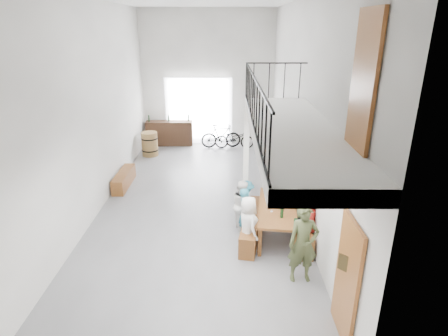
{
  "coord_description": "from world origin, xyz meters",
  "views": [
    {
      "loc": [
        0.78,
        -9.83,
        4.84
      ],
      "look_at": [
        0.72,
        -0.5,
        1.27
      ],
      "focal_mm": 30.0,
      "sensor_mm": 36.0,
      "label": 1
    }
  ],
  "objects_px": {
    "oak_barrel": "(150,144)",
    "serving_counter": "(170,133)",
    "host_standing": "(303,244)",
    "bicycle_near": "(234,138)",
    "tasting_table": "(277,210)",
    "side_bench": "(124,179)",
    "bench_inner": "(252,225)"
  },
  "relations": [
    {
      "from": "oak_barrel",
      "to": "serving_counter",
      "type": "distance_m",
      "value": 1.54
    },
    {
      "from": "oak_barrel",
      "to": "serving_counter",
      "type": "bearing_deg",
      "value": 68.12
    },
    {
      "from": "serving_counter",
      "to": "host_standing",
      "type": "distance_m",
      "value": 9.97
    },
    {
      "from": "serving_counter",
      "to": "bicycle_near",
      "type": "height_order",
      "value": "serving_counter"
    },
    {
      "from": "host_standing",
      "to": "bicycle_near",
      "type": "distance_m",
      "value": 8.75
    },
    {
      "from": "serving_counter",
      "to": "bicycle_near",
      "type": "bearing_deg",
      "value": -12.9
    },
    {
      "from": "side_bench",
      "to": "oak_barrel",
      "type": "relative_size",
      "value": 1.76
    },
    {
      "from": "host_standing",
      "to": "serving_counter",
      "type": "bearing_deg",
      "value": 108.88
    },
    {
      "from": "tasting_table",
      "to": "side_bench",
      "type": "distance_m",
      "value": 5.44
    },
    {
      "from": "bench_inner",
      "to": "serving_counter",
      "type": "distance_m",
      "value": 8.03
    },
    {
      "from": "host_standing",
      "to": "bicycle_near",
      "type": "relative_size",
      "value": 1.01
    },
    {
      "from": "tasting_table",
      "to": "oak_barrel",
      "type": "xyz_separation_m",
      "value": [
        -4.24,
        6.03,
        -0.24
      ]
    },
    {
      "from": "serving_counter",
      "to": "host_standing",
      "type": "bearing_deg",
      "value": -69.61
    },
    {
      "from": "bench_inner",
      "to": "oak_barrel",
      "type": "xyz_separation_m",
      "value": [
        -3.65,
        5.99,
        0.21
      ]
    },
    {
      "from": "oak_barrel",
      "to": "serving_counter",
      "type": "height_order",
      "value": "serving_counter"
    },
    {
      "from": "bicycle_near",
      "to": "tasting_table",
      "type": "bearing_deg",
      "value": -170.98
    },
    {
      "from": "bicycle_near",
      "to": "oak_barrel",
      "type": "bearing_deg",
      "value": 107.5
    },
    {
      "from": "side_bench",
      "to": "host_standing",
      "type": "relative_size",
      "value": 1.0
    },
    {
      "from": "tasting_table",
      "to": "bench_inner",
      "type": "distance_m",
      "value": 0.74
    },
    {
      "from": "serving_counter",
      "to": "host_standing",
      "type": "relative_size",
      "value": 1.18
    },
    {
      "from": "serving_counter",
      "to": "bicycle_near",
      "type": "distance_m",
      "value": 2.81
    },
    {
      "from": "oak_barrel",
      "to": "serving_counter",
      "type": "relative_size",
      "value": 0.48
    },
    {
      "from": "tasting_table",
      "to": "host_standing",
      "type": "bearing_deg",
      "value": -73.34
    },
    {
      "from": "tasting_table",
      "to": "bench_inner",
      "type": "xyz_separation_m",
      "value": [
        -0.58,
        0.04,
        -0.45
      ]
    },
    {
      "from": "tasting_table",
      "to": "serving_counter",
      "type": "distance_m",
      "value": 8.31
    },
    {
      "from": "bicycle_near",
      "to": "side_bench",
      "type": "bearing_deg",
      "value": 139.38
    },
    {
      "from": "bench_inner",
      "to": "host_standing",
      "type": "xyz_separation_m",
      "value": [
        0.87,
        -1.73,
        0.57
      ]
    },
    {
      "from": "bench_inner",
      "to": "oak_barrel",
      "type": "distance_m",
      "value": 7.02
    },
    {
      "from": "tasting_table",
      "to": "bicycle_near",
      "type": "relative_size",
      "value": 1.38
    },
    {
      "from": "tasting_table",
      "to": "serving_counter",
      "type": "bearing_deg",
      "value": 123.17
    },
    {
      "from": "side_bench",
      "to": "serving_counter",
      "type": "height_order",
      "value": "serving_counter"
    },
    {
      "from": "side_bench",
      "to": "bicycle_near",
      "type": "xyz_separation_m",
      "value": [
        3.61,
        3.96,
        0.19
      ]
    }
  ]
}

